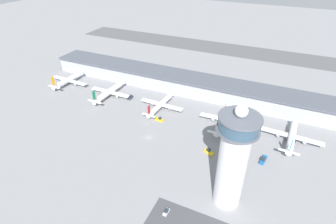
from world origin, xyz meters
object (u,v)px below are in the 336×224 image
airplane_gate_bravo (109,92)px  airplane_gate_alpha (68,80)px  service_truck_water (159,119)px  service_truck_baggage (263,160)px  airplane_gate_echo (292,136)px  car_black_suv (166,212)px  control_tower (233,159)px  service_truck_fuel (130,97)px  airplane_gate_charlie (161,104)px  airplane_gate_delta (223,119)px  service_truck_catering (209,152)px

airplane_gate_bravo → airplane_gate_alpha: bearing=175.7°
service_truck_water → service_truck_baggage: bearing=-9.5°
airplane_gate_echo → car_black_suv: bearing=-121.8°
airplane_gate_echo → service_truck_baggage: 28.89m
control_tower → service_truck_water: size_ratio=8.36×
service_truck_fuel → airplane_gate_echo: bearing=-2.6°
airplane_gate_echo → service_truck_baggage: airplane_gate_echo is taller
control_tower → service_truck_fuel: (-95.61, 66.80, -25.70)m
car_black_suv → airplane_gate_echo: bearing=58.2°
control_tower → airplane_gate_charlie: 93.97m
control_tower → airplane_gate_alpha: (-159.19, 65.82, -22.50)m
airplane_gate_delta → airplane_gate_bravo: bearing=-179.9°
airplane_gate_alpha → airplane_gate_bravo: bearing=-4.3°
airplane_gate_alpha → airplane_gate_echo: size_ratio=1.02×
airplane_gate_alpha → service_truck_baggage: 174.71m
service_truck_catering → service_truck_water: (-42.49, 18.71, -0.05)m
airplane_gate_alpha → airplane_gate_charlie: size_ratio=1.03×
airplane_gate_echo → service_truck_catering: 54.40m
airplane_gate_delta → airplane_gate_echo: airplane_gate_delta is taller
airplane_gate_delta → service_truck_baggage: (30.91, -26.56, -3.53)m
airplane_gate_echo → airplane_gate_delta: bearing=178.4°
control_tower → airplane_gate_charlie: size_ratio=1.46×
car_black_suv → airplane_gate_alpha: bearing=148.0°
service_truck_baggage → service_truck_water: service_truck_baggage is taller
control_tower → service_truck_water: 81.37m
airplane_gate_charlie → service_truck_baggage: 83.44m
service_truck_water → car_black_suv: size_ratio=1.50×
airplane_gate_bravo → car_black_suv: 120.62m
control_tower → service_truck_catering: size_ratio=7.97×
service_truck_catering → airplane_gate_bravo: bearing=160.9°
airplane_gate_echo → service_truck_water: airplane_gate_echo is taller
control_tower → service_truck_baggage: bearing=70.2°
airplane_gate_charlie → service_truck_catering: bearing=-34.7°
service_truck_catering → service_truck_water: 46.43m
service_truck_catering → car_black_suv: (-5.74, -48.42, -0.40)m
airplane_gate_alpha → service_truck_water: 100.56m
control_tower → service_truck_catering: control_tower is taller
airplane_gate_bravo → service_truck_fuel: airplane_gate_bravo is taller
airplane_gate_alpha → airplane_gate_delta: airplane_gate_alpha is taller
airplane_gate_charlie → service_truck_baggage: airplane_gate_charlie is taller
airplane_gate_bravo → car_black_suv: bearing=-42.4°
airplane_gate_echo → service_truck_catering: size_ratio=5.52×
airplane_gate_alpha → airplane_gate_delta: (141.19, -3.34, 0.22)m
control_tower → service_truck_fuel: 119.43m
airplane_gate_echo → service_truck_catering: airplane_gate_echo is taller
airplane_gate_alpha → airplane_gate_charlie: 93.24m
airplane_gate_alpha → airplane_gate_bravo: 46.76m
airplane_gate_alpha → service_truck_water: size_ratio=5.88×
service_truck_fuel → car_black_suv: 112.03m
service_truck_fuel → service_truck_water: service_truck_fuel is taller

